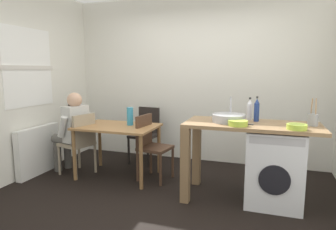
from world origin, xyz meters
TOP-DOWN VIEW (x-y plane):
  - ground_plane at (0.00, 0.00)m, footprint 5.46×5.46m
  - wall_back at (0.00, 1.75)m, footprint 4.60×0.10m
  - wall_window_side at (-2.15, 0.00)m, footprint 0.12×3.80m
  - radiator at (-2.02, 0.30)m, footprint 0.10×0.80m
  - dining_table at (-0.86, 0.57)m, footprint 1.10×0.76m
  - chair_person_seat at (-1.40, 0.45)m, footprint 0.49×0.49m
  - chair_opposite at (-0.38, 0.63)m, footprint 0.46×0.46m
  - chair_spare_by_wall at (-0.75, 1.34)m, footprint 0.45×0.45m
  - seated_person at (-1.56, 0.49)m, footprint 0.55×0.54m
  - kitchen_counter at (0.76, 0.35)m, footprint 1.50×0.68m
  - washing_machine at (1.24, 0.35)m, footprint 0.60×0.61m
  - sink_basin at (0.71, 0.35)m, footprint 0.38×0.38m
  - tap at (0.71, 0.53)m, footprint 0.02×0.02m
  - bottle_tall_green at (0.93, 0.60)m, footprint 0.07×0.07m
  - bottle_squat_brown at (1.02, 0.50)m, footprint 0.06×0.06m
  - mixing_bowl at (0.84, 0.15)m, footprint 0.21×0.21m
  - utensil_crock at (1.60, 0.40)m, footprint 0.11×0.11m
  - colander at (1.42, 0.13)m, footprint 0.20×0.20m
  - vase at (-0.71, 0.67)m, footprint 0.09×0.09m
  - scissors at (0.92, 0.25)m, footprint 0.15×0.06m

SIDE VIEW (x-z plane):
  - ground_plane at x=0.00m, z-range 0.00..0.00m
  - radiator at x=-2.02m, z-range 0.00..0.70m
  - washing_machine at x=1.24m, z-range 0.00..0.86m
  - chair_person_seat at x=-1.40m, z-range 0.06..0.96m
  - chair_opposite at x=-0.38m, z-range 0.06..0.96m
  - chair_spare_by_wall at x=-0.75m, z-range 0.06..0.96m
  - dining_table at x=-0.86m, z-range 0.27..1.01m
  - seated_person at x=-1.56m, z-range 0.07..1.27m
  - kitchen_counter at x=0.76m, z-range 0.30..1.22m
  - vase at x=-0.71m, z-range 0.74..0.99m
  - scissors at x=0.92m, z-range 0.92..0.93m
  - colander at x=1.42m, z-range 0.92..0.98m
  - mixing_bowl at x=0.84m, z-range 0.92..0.98m
  - sink_basin at x=0.71m, z-range 0.92..1.01m
  - utensil_crock at x=1.60m, z-range 0.84..1.14m
  - bottle_tall_green at x=0.93m, z-range 0.91..1.18m
  - bottle_squat_brown at x=1.02m, z-range 0.91..1.20m
  - tap at x=0.71m, z-range 0.92..1.20m
  - wall_back at x=0.00m, z-range 0.00..2.70m
  - wall_window_side at x=-2.15m, z-range 0.00..2.70m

